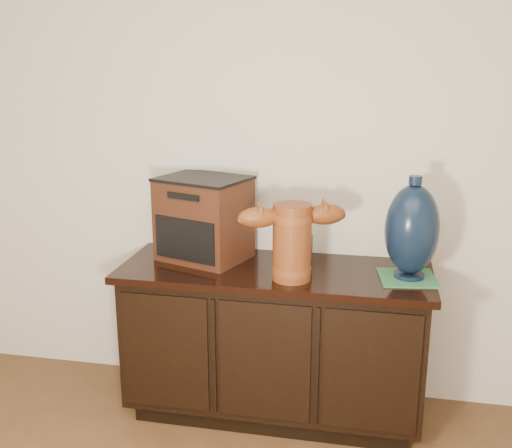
% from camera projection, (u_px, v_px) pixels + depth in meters
% --- Properties ---
extents(sideboard, '(1.46, 0.56, 0.75)m').
position_uv_depth(sideboard, '(274.00, 340.00, 2.91)').
color(sideboard, black).
rests_on(sideboard, ground).
extents(terracotta_vessel, '(0.48, 0.26, 0.34)m').
position_uv_depth(terracotta_vessel, '(292.00, 237.00, 2.62)').
color(terracotta_vessel, brown).
rests_on(terracotta_vessel, sideboard).
extents(tv_radio, '(0.49, 0.44, 0.41)m').
position_uv_depth(tv_radio, '(204.00, 218.00, 2.91)').
color(tv_radio, '#3C1B0F').
rests_on(tv_radio, sideboard).
extents(green_mat, '(0.28, 0.28, 0.01)m').
position_uv_depth(green_mat, '(407.00, 278.00, 2.68)').
color(green_mat, '#306C40').
rests_on(green_mat, sideboard).
extents(lamp_base, '(0.27, 0.27, 0.46)m').
position_uv_depth(lamp_base, '(412.00, 230.00, 2.62)').
color(lamp_base, black).
rests_on(lamp_base, green_mat).
extents(spray_can, '(0.06, 0.06, 0.16)m').
position_uv_depth(spray_can, '(307.00, 246.00, 2.88)').
color(spray_can, maroon).
rests_on(spray_can, sideboard).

